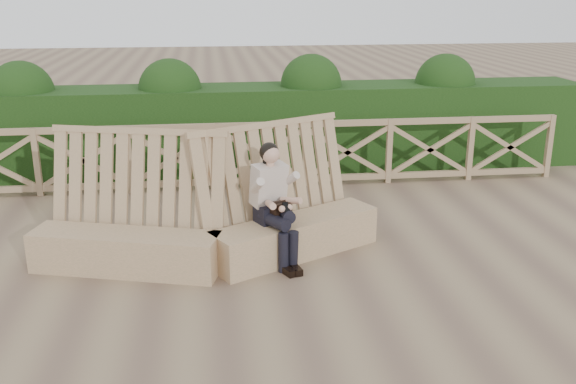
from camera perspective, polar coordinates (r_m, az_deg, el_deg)
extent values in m
plane|color=brown|center=(7.47, 0.09, -7.53)|extent=(60.00, 60.00, 0.00)
cube|color=#8A754F|center=(7.78, -14.22, -5.15)|extent=(2.26, 1.10, 0.47)
cube|color=#8A754F|center=(7.81, -13.78, -0.50)|extent=(2.25, 1.05, 1.59)
cube|color=#8A754F|center=(7.97, 0.66, -3.99)|extent=(2.19, 1.48, 0.47)
cube|color=#8A754F|center=(7.99, -0.46, 0.43)|extent=(2.16, 1.44, 1.59)
cube|color=black|center=(7.77, -1.51, -1.84)|extent=(0.44, 0.39, 0.22)
cube|color=beige|center=(7.71, -1.72, 0.68)|extent=(0.49, 0.44, 0.53)
sphere|color=tan|center=(7.56, -1.55, 3.37)|extent=(0.28, 0.28, 0.21)
sphere|color=black|center=(7.58, -1.69, 3.57)|extent=(0.31, 0.31, 0.23)
cylinder|color=black|center=(7.56, -1.25, -2.57)|extent=(0.34, 0.49, 0.15)
cylinder|color=black|center=(7.64, -0.30, -1.79)|extent=(0.34, 0.49, 0.17)
cylinder|color=black|center=(7.51, -0.41, -5.43)|extent=(0.16, 0.16, 0.47)
cylinder|color=black|center=(7.55, 0.46, -5.28)|extent=(0.16, 0.16, 0.47)
cube|color=black|center=(7.52, -0.03, -7.04)|extent=(0.19, 0.26, 0.08)
cube|color=black|center=(7.55, 0.70, -6.92)|extent=(0.19, 0.26, 0.08)
cube|color=black|center=(7.60, -0.67, -1.48)|extent=(0.28, 0.23, 0.16)
cube|color=black|center=(7.44, -0.14, -1.42)|extent=(0.10, 0.11, 0.12)
cube|color=#917954|center=(10.46, -2.36, 5.95)|extent=(10.10, 0.07, 0.10)
cube|color=#917954|center=(10.69, -2.29, 1.06)|extent=(10.10, 0.07, 0.10)
cube|color=black|center=(11.69, -2.85, 5.71)|extent=(12.00, 1.20, 1.50)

